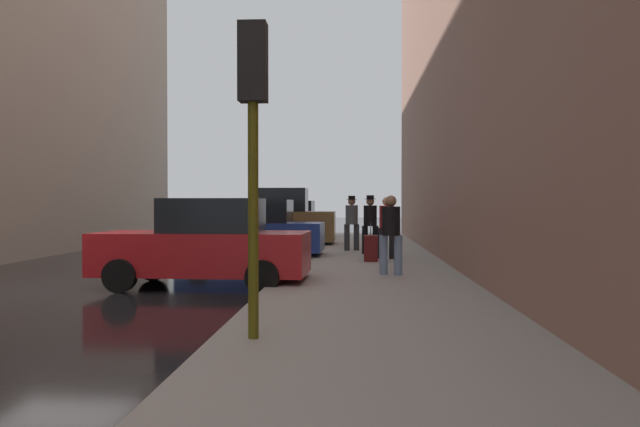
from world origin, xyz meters
The scene contains 13 objects.
ground_plane centered at (0.00, 0.00, 0.00)m, with size 120.00×120.00×0.00m, color black.
sidewalk centered at (6.00, 0.00, 0.07)m, with size 4.00×40.00×0.15m, color gray.
parked_red_hatchback centered at (2.65, 0.76, 0.85)m, with size 4.24×2.14×1.79m.
parked_blue_sedan centered at (2.65, 6.72, 0.85)m, with size 4.24×2.14×1.79m.
parked_bronze_suv centered at (2.65, 11.85, 1.03)m, with size 4.61×2.07×2.25m.
parked_silver_sedan centered at (2.65, 16.80, 0.85)m, with size 4.27×2.18×1.79m.
fire_hydrant centered at (4.45, 7.45, 0.50)m, with size 0.42×0.22×0.70m.
traffic_light centered at (4.50, -4.59, 2.76)m, with size 0.32×0.32×3.60m.
pedestrian_in_red_jacket centered at (6.53, 5.67, 1.10)m, with size 0.52×0.45×1.71m.
pedestrian_with_beanie centered at (5.55, 8.60, 1.14)m, with size 0.53×0.49×1.78m.
pedestrian_with_fedora centered at (6.12, 7.27, 1.14)m, with size 0.52×0.44×1.78m.
pedestrian_in_jeans centered at (6.43, 1.81, 1.10)m, with size 0.53×0.48×1.71m.
rolling_suitcase centered at (6.08, 4.96, 0.49)m, with size 0.37×0.56×1.04m.
Camera 1 is at (5.66, -11.65, 1.70)m, focal length 35.00 mm.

